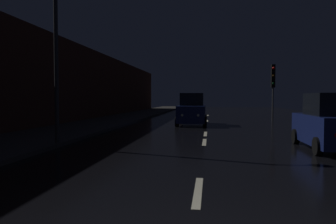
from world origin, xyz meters
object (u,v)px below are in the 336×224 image
at_px(traffic_light_far_right, 273,80).
at_px(car_approaching_headlights, 192,110).
at_px(streetlamp_overhead, 68,26).
at_px(car_parked_right_near, 330,124).

height_order(traffic_light_far_right, car_approaching_headlights, traffic_light_far_right).
xyz_separation_m(traffic_light_far_right, streetlamp_overhead, (-10.50, -16.13, 1.22)).
relative_size(traffic_light_far_right, car_approaching_headlights, 1.05).
xyz_separation_m(traffic_light_far_right, car_parked_right_near, (-0.80, -15.43, -2.43)).
height_order(traffic_light_far_right, car_parked_right_near, traffic_light_far_right).
distance_m(streetlamp_overhead, car_approaching_headlights, 12.48).
bearing_deg(car_parked_right_near, car_approaching_headlights, 28.05).
height_order(traffic_light_far_right, streetlamp_overhead, streetlamp_overhead).
bearing_deg(traffic_light_far_right, car_parked_right_near, -3.81).
bearing_deg(car_approaching_headlights, car_parked_right_near, 28.05).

